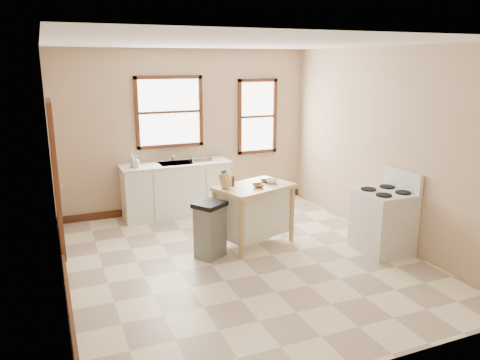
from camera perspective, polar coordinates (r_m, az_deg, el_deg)
name	(u,v)px	position (r m, az deg, el deg)	size (l,w,h in m)	color
floor	(243,260)	(6.37, 0.31, -9.72)	(5.00, 5.00, 0.00)	#F4EAC2
ceiling	(243,43)	(5.82, 0.35, 16.34)	(5.00, 5.00, 0.00)	white
wall_back	(187,131)	(8.26, -6.52, 5.91)	(4.50, 0.04, 2.80)	tan
wall_left	(53,174)	(5.48, -21.85, 0.68)	(0.04, 5.00, 2.80)	tan
wall_right	(385,146)	(7.11, 17.29, 4.00)	(0.04, 5.00, 2.80)	tan
window_main	(169,112)	(8.12, -8.60, 8.19)	(1.17, 0.06, 1.22)	#402111
window_side	(257,117)	(8.69, 2.12, 7.74)	(0.77, 0.06, 1.37)	#402111
door_left	(56,178)	(6.83, -21.54, 0.22)	(0.06, 0.90, 2.10)	#402111
baseboard_back	(189,205)	(8.53, -6.21, -3.05)	(4.50, 0.04, 0.12)	#402111
baseboard_left	(67,286)	(5.92, -20.34, -11.99)	(0.04, 5.00, 0.12)	#402111
sink_counter	(176,189)	(8.09, -7.77, -1.11)	(1.86, 0.62, 0.92)	silver
faucet	(172,155)	(8.13, -8.24, 3.08)	(0.03, 0.03, 0.22)	silver
soap_bottle_a	(132,160)	(7.80, -13.02, 2.41)	(0.09, 0.09, 0.23)	#B2B2B2
soap_bottle_b	(136,162)	(7.73, -12.54, 2.16)	(0.08, 0.09, 0.19)	#B2B2B2
dish_rack	(201,159)	(8.06, -4.83, 2.61)	(0.37, 0.28, 0.09)	silver
kitchen_island	(254,215)	(6.77, 1.71, -4.26)	(1.08, 0.68, 0.88)	tan
knife_block	(225,182)	(6.45, -1.83, -0.19)	(0.10, 0.10, 0.20)	tan
pepper_grinder	(233,181)	(6.57, -0.87, -0.13)	(0.04, 0.04, 0.15)	#472113
bowl_a	(259,185)	(6.55, 2.28, -0.67)	(0.18, 0.18, 0.04)	brown
bowl_b	(265,181)	(6.81, 3.10, -0.13)	(0.14, 0.14, 0.04)	brown
bowl_c	(273,181)	(6.77, 3.99, -0.14)	(0.18, 0.18, 0.06)	white
trash_bin	(210,230)	(6.34, -3.67, -6.09)	(0.40, 0.33, 0.77)	slate
gas_stove	(384,212)	(6.75, 17.12, -3.79)	(0.70, 0.71, 1.14)	silver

